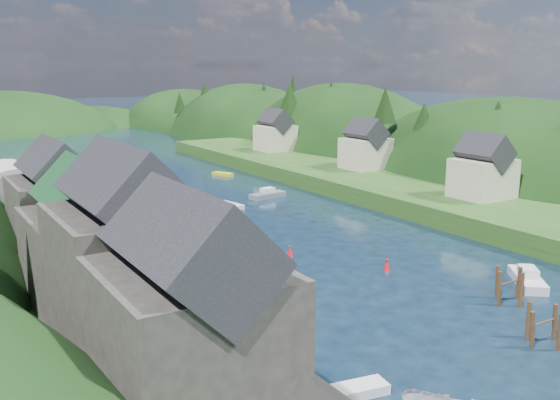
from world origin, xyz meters
TOP-DOWN VIEW (x-y plane):
  - ground at (0.00, 50.00)m, footprint 600.00×600.00m
  - hillside_right at (45.00, 75.00)m, footprint 36.00×245.56m
  - far_hills at (1.22, 174.01)m, footprint 103.00×68.00m
  - hill_trees at (1.09, 64.97)m, footprint 91.72×145.99m
  - quay_left at (-24.00, 20.00)m, footprint 12.00×110.00m
  - terrace_left_grass at (-31.00, 20.00)m, footprint 12.00×110.00m
  - quayside_buildings at (-26.00, 6.39)m, footprint 8.00×35.84m
  - boat_sheds at (-26.00, 39.00)m, footprint 7.00×21.00m
  - terrace_right at (25.00, 40.00)m, footprint 16.00×120.00m
  - right_bank_cottages at (28.00, 48.33)m, footprint 9.00×59.24m
  - piling_cluster_near at (0.23, -6.61)m, footprint 2.99×2.81m
  - piling_cluster_far at (4.75, -0.11)m, footprint 2.86×2.70m
  - channel_buoy_near at (1.82, 11.51)m, footprint 0.70×0.70m
  - channel_buoy_far at (-3.65, 20.14)m, footprint 0.70×0.70m
  - moored_boats at (-5.07, 21.59)m, footprint 32.68×97.02m

SIDE VIEW (x-z plane):
  - far_hills at x=1.22m, z-range -32.80..11.20m
  - hillside_right at x=45.00m, z-range -31.41..16.59m
  - ground at x=0.00m, z-range 0.00..0.00m
  - channel_buoy_near at x=1.82m, z-range -0.07..1.03m
  - channel_buoy_far at x=-3.65m, z-range -0.07..1.03m
  - moored_boats at x=-5.07m, z-range -0.54..1.73m
  - quay_left at x=-24.00m, z-range 0.00..2.00m
  - piling_cluster_near at x=0.23m, z-range -0.57..2.73m
  - piling_cluster_far at x=4.75m, z-range -0.57..2.87m
  - terrace_right at x=25.00m, z-range 0.00..2.40m
  - terrace_left_grass at x=-31.00m, z-range 0.00..2.50m
  - boat_sheds at x=-26.00m, z-range 1.52..9.02m
  - right_bank_cottages at x=28.00m, z-range 1.64..10.05m
  - quayside_buildings at x=-26.00m, z-range 0.64..13.54m
  - hill_trees at x=1.09m, z-range 5.05..17.17m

